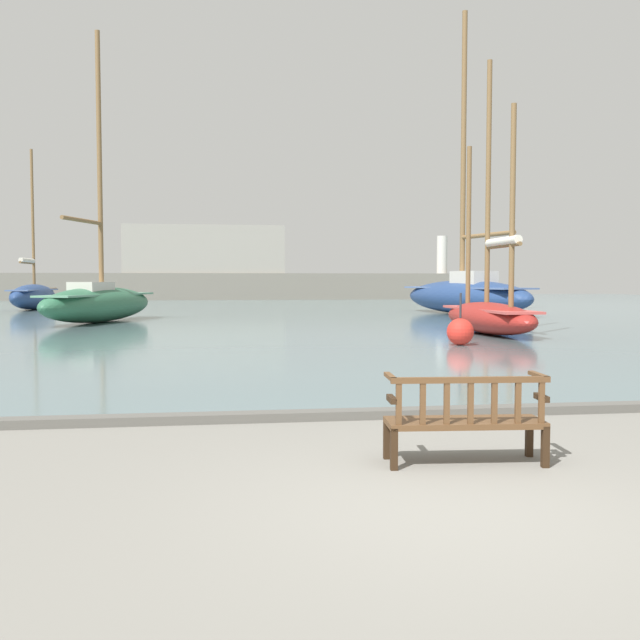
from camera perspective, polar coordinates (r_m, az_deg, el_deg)
ground_plane at (r=6.18m, az=10.65°, el=-14.54°), size 160.00×160.00×0.00m
harbor_water at (r=49.64m, az=-5.79°, el=1.05°), size 100.00×80.00×0.08m
quay_edge_kerb at (r=9.78m, az=3.37°, el=-7.52°), size 40.00×0.30×0.12m
park_bench at (r=7.47m, az=11.55°, el=-7.72°), size 1.63×0.64×0.92m
sailboat_outer_starboard at (r=24.68m, az=13.34°, el=0.67°), size 1.71×6.77×9.14m
sailboat_distant_harbor at (r=32.12m, az=-17.26°, el=1.46°), size 4.77×9.11×12.42m
sailboat_mid_port at (r=38.66m, az=11.54°, el=2.11°), size 5.24×11.29×15.92m
sailboat_far_starboard at (r=47.74m, az=-21.94°, el=1.85°), size 1.94×9.39×9.90m
channel_buoy at (r=20.11m, az=11.16°, el=-0.92°), size 0.75×0.75×1.45m
far_breakwater at (r=66.98m, az=-7.15°, el=3.65°), size 43.02×2.40×6.98m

